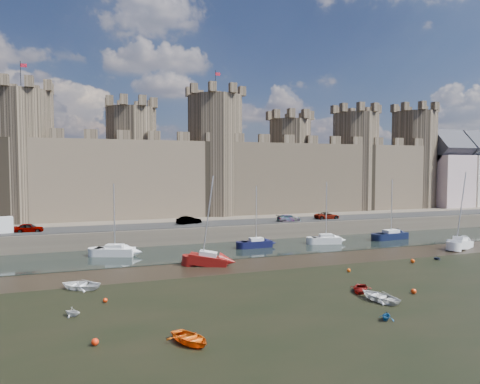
{
  "coord_description": "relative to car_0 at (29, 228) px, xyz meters",
  "views": [
    {
      "loc": [
        -21.31,
        -32.76,
        11.56
      ],
      "look_at": [
        -2.08,
        22.0,
        8.31
      ],
      "focal_mm": 32.0,
      "sensor_mm": 36.0,
      "label": 1
    }
  ],
  "objects": [
    {
      "name": "quay",
      "position": [
        29.56,
        26.51,
        -1.89
      ],
      "size": [
        160.0,
        60.0,
        2.5
      ],
      "primitive_type": "cube",
      "color": "#4C443A",
      "rests_on": "ground"
    },
    {
      "name": "sailboat_0",
      "position": [
        11.13,
        -8.52,
        -2.39
      ],
      "size": [
        5.43,
        3.65,
        9.46
      ],
      "rotation": [
        0.0,
        0.0,
        -0.37
      ],
      "color": "silver",
      "rests_on": "ground"
    },
    {
      "name": "car_0",
      "position": [
        0.0,
        0.0,
        0.0
      ],
      "size": [
        3.91,
        1.87,
        1.29
      ],
      "primitive_type": "imported",
      "rotation": [
        0.0,
        0.0,
        1.48
      ],
      "color": "gray",
      "rests_on": "quay"
    },
    {
      "name": "sailboat_5",
      "position": [
        58.33,
        -19.32,
        -2.36
      ],
      "size": [
        5.46,
        3.95,
        11.01
      ],
      "rotation": [
        0.0,
        0.0,
        0.43
      ],
      "color": "white",
      "rests_on": "ground"
    },
    {
      "name": "buoy_3",
      "position": [
        45.17,
        -24.65,
        -2.89
      ],
      "size": [
        0.5,
        0.5,
        0.5
      ],
      "primitive_type": "sphere",
      "color": "#F6440A",
      "rests_on": "ground"
    },
    {
      "name": "buoy_0",
      "position": [
        9.28,
        -28.28,
        -2.94
      ],
      "size": [
        0.4,
        0.4,
        0.4
      ],
      "primitive_type": "sphere",
      "color": "red",
      "rests_on": "ground"
    },
    {
      "name": "seaweed_patch",
      "position": [
        29.56,
        -39.49,
        -3.14
      ],
      "size": [
        70.0,
        34.0,
        0.01
      ],
      "primitive_type": "cube",
      "color": "black",
      "rests_on": "ground"
    },
    {
      "name": "dinghy_4",
      "position": [
        31.86,
        -32.89,
        -2.85
      ],
      "size": [
        3.32,
        3.43,
        0.58
      ],
      "primitive_type": "imported",
      "rotation": [
        1.57,
        0.0,
        5.6
      ],
      "color": "maroon",
      "rests_on": "ground"
    },
    {
      "name": "car_3",
      "position": [
        47.75,
        -0.34,
        -0.03
      ],
      "size": [
        4.47,
        2.16,
        1.23
      ],
      "primitive_type": "imported",
      "rotation": [
        0.0,
        0.0,
        1.54
      ],
      "color": "gray",
      "rests_on": "quay"
    },
    {
      "name": "dinghy_2",
      "position": [
        31.84,
        -35.76,
        -2.77
      ],
      "size": [
        3.58,
        4.21,
        0.74
      ],
      "primitive_type": "imported",
      "rotation": [
        1.57,
        0.0,
        3.48
      ],
      "color": "silver",
      "rests_on": "ground"
    },
    {
      "name": "sailboat_3",
      "position": [
        54.03,
        -9.67,
        -2.39
      ],
      "size": [
        5.68,
        2.66,
        9.65
      ],
      "rotation": [
        0.0,
        0.0,
        0.1
      ],
      "color": "black",
      "rests_on": "ground"
    },
    {
      "name": "buoy_2",
      "position": [
        36.12,
        -35.05,
        -2.9
      ],
      "size": [
        0.49,
        0.49,
        0.49
      ],
      "primitive_type": "sphere",
      "color": "red",
      "rests_on": "ground"
    },
    {
      "name": "dinghy_7",
      "position": [
        49.25,
        -24.31,
        -2.85
      ],
      "size": [
        1.18,
        1.03,
        0.59
      ],
      "primitive_type": "imported",
      "rotation": [
        1.57,
        0.0,
        1.64
      ],
      "color": "black",
      "rests_on": "ground"
    },
    {
      "name": "ground",
      "position": [
        29.56,
        -33.49,
        -3.14
      ],
      "size": [
        160.0,
        160.0,
        0.0
      ],
      "primitive_type": "plane",
      "color": "black",
      "rests_on": "ground"
    },
    {
      "name": "car_2",
      "position": [
        39.9,
        -1.11,
        -0.03
      ],
      "size": [
        4.21,
        1.72,
        1.22
      ],
      "primitive_type": "imported",
      "rotation": [
        0.0,
        0.0,
        1.57
      ],
      "color": "gray",
      "rests_on": "quay"
    },
    {
      "name": "sailboat_4",
      "position": [
        21.3,
        -17.73,
        -2.37
      ],
      "size": [
        4.91,
        3.42,
        10.7
      ],
      "rotation": [
        0.0,
        0.0,
        -0.4
      ],
      "color": "maroon",
      "rests_on": "ground"
    },
    {
      "name": "dinghy_6",
      "position": [
        7.14,
        -23.15,
        -2.75
      ],
      "size": [
        4.68,
        4.32,
        0.79
      ],
      "primitive_type": "imported",
      "rotation": [
        1.57,
        0.0,
        4.16
      ],
      "color": "white",
      "rests_on": "ground"
    },
    {
      "name": "buoy_1",
      "position": [
        35.2,
        -26.02,
        -2.94
      ],
      "size": [
        0.42,
        0.42,
        0.42
      ],
      "primitive_type": "sphere",
      "color": "#FA500B",
      "rests_on": "ground"
    },
    {
      "name": "car_1",
      "position": [
        23.17,
        1.12,
        0.01
      ],
      "size": [
        4.17,
        2.3,
        1.3
      ],
      "primitive_type": "imported",
      "rotation": [
        0.0,
        0.0,
        1.82
      ],
      "color": "gray",
      "rests_on": "quay"
    },
    {
      "name": "dinghy_0",
      "position": [
        14.29,
        -39.21,
        -2.8
      ],
      "size": [
        3.49,
        3.96,
        0.68
      ],
      "primitive_type": "imported",
      "rotation": [
        1.57,
        0.0,
        0.42
      ],
      "color": "#E8590D",
      "rests_on": "ground"
    },
    {
      "name": "road",
      "position": [
        29.56,
        0.51,
        -0.59
      ],
      "size": [
        160.0,
        7.0,
        0.1
      ],
      "primitive_type": "cube",
      "color": "black",
      "rests_on": "quay"
    },
    {
      "name": "sailboat_2",
      "position": [
        41.93,
        -9.83,
        -2.37
      ],
      "size": [
        4.64,
        2.69,
        9.4
      ],
      "rotation": [
        0.0,
        0.0,
        -0.24
      ],
      "color": "silver",
      "rests_on": "ground"
    },
    {
      "name": "dinghy_3",
      "position": [
        6.76,
        -31.03,
        -2.78
      ],
      "size": [
        1.83,
        1.8,
        0.73
      ],
      "primitive_type": "imported",
      "rotation": [
        1.57,
        0.0,
        0.9
      ],
      "color": "silver",
      "rests_on": "ground"
    },
    {
      "name": "sailboat_1",
      "position": [
        30.78,
        -9.18,
        -2.41
      ],
      "size": [
        4.49,
        1.86,
        8.91
      ],
      "rotation": [
        0.0,
        0.0,
        0.03
      ],
      "color": "black",
      "rests_on": "ground"
    },
    {
      "name": "dinghy_1",
      "position": [
        29.29,
        -39.89,
        -2.8
      ],
      "size": [
        1.75,
        1.72,
        0.7
      ],
      "primitive_type": "imported",
      "rotation": [
        1.57,
        0.0,
        2.23
      ],
      "color": "#134C87",
      "rests_on": "ground"
    },
    {
      "name": "buoy_4",
      "position": [
        8.35,
        -37.39,
        -2.91
      ],
      "size": [
        0.48,
        0.48,
        0.48
      ],
      "primitive_type": "sphere",
      "color": "#F92B0B",
      "rests_on": "ground"
    },
    {
      "name": "castle",
      "position": [
        28.92,
        14.51,
        8.53
      ],
      "size": [
        108.5,
        11.0,
        29.0
      ],
      "color": "#42382B",
      "rests_on": "quay"
    },
    {
      "name": "water_channel",
      "position": [
        29.56,
        -9.49,
        -3.1
      ],
      "size": [
        160.0,
        12.0,
        0.08
      ],
      "primitive_type": "cube",
      "color": "black",
      "rests_on": "ground"
    }
  ]
}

